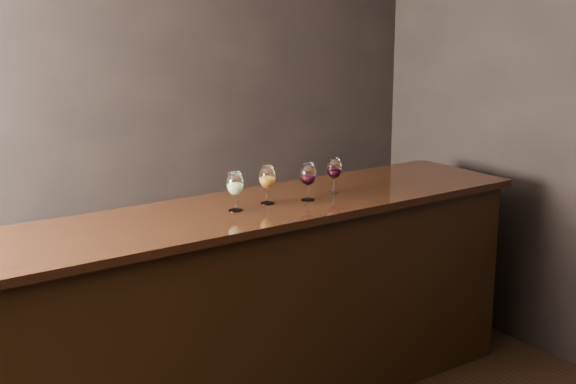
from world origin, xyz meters
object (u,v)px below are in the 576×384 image
glass_white (235,185)px  glass_red_b (334,169)px  back_bar_shelf (155,282)px  glass_amber (267,178)px  glass_red_a (308,175)px  bar_counter (253,312)px

glass_white → glass_red_b: (0.67, 0.06, -0.00)m
back_bar_shelf → glass_amber: 1.31m
glass_white → glass_red_b: 0.67m
glass_red_a → glass_red_b: 0.23m
bar_counter → glass_red_b: 0.92m
glass_white → glass_amber: bearing=10.8°
glass_red_a → glass_white: bearing=178.6°
bar_counter → glass_white: (-0.12, -0.03, 0.74)m
glass_red_a → glass_red_b: size_ratio=1.03×
glass_amber → glass_white: bearing=-169.2°
bar_counter → back_bar_shelf: size_ratio=1.24×
bar_counter → glass_white: bearing=-169.7°
bar_counter → back_bar_shelf: bar_counter is taller
glass_amber → glass_red_b: glass_amber is taller
glass_white → glass_red_a: same height
glass_amber → glass_red_b: size_ratio=1.04×
bar_counter → glass_white: size_ratio=15.43×
back_bar_shelf → glass_red_b: size_ratio=12.79×
back_bar_shelf → glass_red_b: 1.46m
glass_white → glass_amber: glass_amber is taller
back_bar_shelf → glass_white: (0.05, -1.02, 0.83)m
glass_white → glass_red_b: bearing=4.8°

